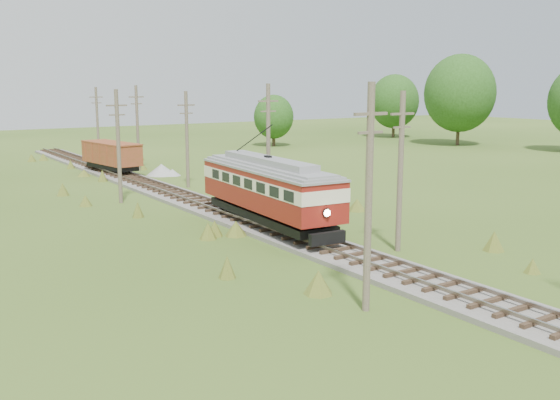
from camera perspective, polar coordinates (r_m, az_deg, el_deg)
railbed_main at (r=45.52m, az=-6.48°, el=-0.62°), size 3.60×96.00×0.57m
streetcar at (r=38.18m, az=-1.10°, el=1.25°), size 3.99×13.32×6.04m
gondola at (r=64.99m, az=-15.15°, el=4.03°), size 3.82×8.51×2.73m
gravel_pile at (r=63.61m, az=-10.63°, el=2.71°), size 3.10×3.28×1.13m
utility_pole_r_2 at (r=33.75m, az=10.95°, el=2.69°), size 1.60×0.30×8.60m
utility_pole_r_3 at (r=43.86m, az=-1.07°, el=4.88°), size 1.60×0.30×9.00m
utility_pole_r_4 at (r=55.19m, az=-8.50°, el=5.59°), size 1.60×0.30×8.40m
utility_pole_r_5 at (r=67.30m, az=-12.90°, el=6.51°), size 1.60×0.30×8.90m
utility_pole_r_6 at (r=79.54m, az=-16.35°, el=6.84°), size 1.60×0.30×8.70m
utility_pole_l_a at (r=24.32m, az=8.11°, el=0.31°), size 1.60×0.30×9.00m
utility_pole_l_b at (r=48.70m, az=-14.55°, el=4.86°), size 1.60×0.30×8.60m
tree_right_4 at (r=97.86m, az=16.12°, el=9.36°), size 10.50×10.50×13.53m
tree_right_5 at (r=110.38m, az=10.41°, el=8.86°), size 8.40×8.40×10.82m
tree_mid_b at (r=92.74m, az=-0.58°, el=7.61°), size 5.88×5.88×7.57m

